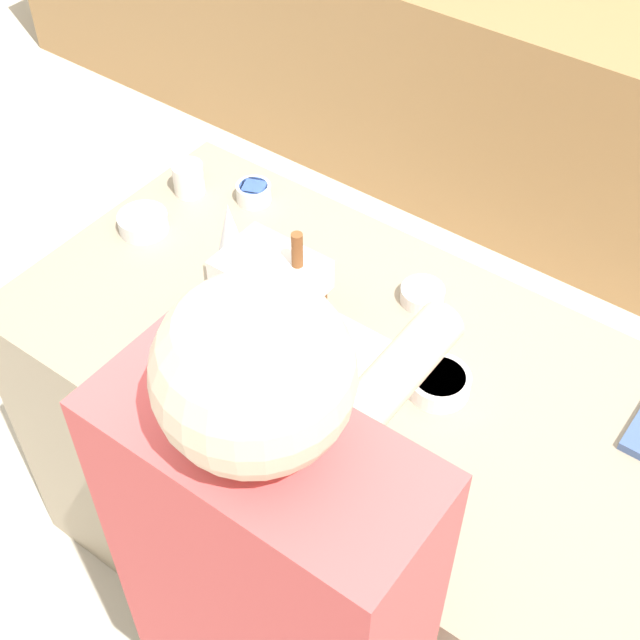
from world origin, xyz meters
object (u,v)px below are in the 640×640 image
(gingerbread_house, at_px, (272,299))
(candy_bowl_center_rear, at_px, (143,222))
(baking_tray, at_px, (274,339))
(candy_bowl_behind_tray, at_px, (422,294))
(decorative_tree, at_px, (233,260))
(mug, at_px, (189,179))
(candy_bowl_far_left, at_px, (439,382))
(candy_bowl_front_corner, at_px, (254,192))

(gingerbread_house, bearing_deg, candy_bowl_center_rear, 168.37)
(baking_tray, xyz_separation_m, candy_bowl_center_rear, (-0.50, 0.10, 0.02))
(candy_bowl_behind_tray, bearing_deg, decorative_tree, -139.85)
(baking_tray, relative_size, candy_bowl_center_rear, 3.75)
(gingerbread_house, relative_size, decorative_tree, 1.01)
(mug, bearing_deg, candy_bowl_far_left, -12.34)
(baking_tray, bearing_deg, decorative_tree, 168.94)
(baking_tray, distance_m, candy_bowl_front_corner, 0.50)
(candy_bowl_far_left, bearing_deg, mug, 167.66)
(mug, bearing_deg, candy_bowl_front_corner, 24.80)
(baking_tray, bearing_deg, candy_bowl_center_rear, 168.35)
(baking_tray, xyz_separation_m, gingerbread_house, (0.00, 0.00, 0.13))
(candy_bowl_far_left, distance_m, candy_bowl_front_corner, 0.77)
(gingerbread_house, distance_m, candy_bowl_front_corner, 0.51)
(candy_bowl_center_rear, bearing_deg, baking_tray, -11.65)
(candy_bowl_behind_tray, bearing_deg, gingerbread_house, -123.44)
(candy_bowl_far_left, bearing_deg, candy_bowl_behind_tray, 129.10)
(decorative_tree, distance_m, candy_bowl_front_corner, 0.42)
(baking_tray, height_order, candy_bowl_front_corner, candy_bowl_front_corner)
(baking_tray, bearing_deg, gingerbread_house, 25.72)
(candy_bowl_front_corner, height_order, mug, mug)
(gingerbread_house, xyz_separation_m, decorative_tree, (-0.13, 0.02, 0.02))
(baking_tray, bearing_deg, mug, 150.72)
(candy_bowl_front_corner, distance_m, candy_bowl_behind_tray, 0.55)
(candy_bowl_front_corner, height_order, candy_bowl_behind_tray, candy_bowl_front_corner)
(baking_tray, xyz_separation_m, mug, (-0.51, 0.29, 0.04))
(candy_bowl_far_left, bearing_deg, candy_bowl_center_rear, 179.36)
(mug, bearing_deg, candy_bowl_center_rear, -87.15)
(candy_bowl_behind_tray, bearing_deg, candy_bowl_far_left, -50.90)
(gingerbread_house, xyz_separation_m, candy_bowl_far_left, (0.37, 0.09, -0.10))
(baking_tray, bearing_deg, candy_bowl_behind_tray, 56.52)
(decorative_tree, bearing_deg, candy_bowl_far_left, 7.85)
(gingerbread_house, distance_m, candy_bowl_center_rear, 0.52)
(candy_bowl_far_left, height_order, candy_bowl_behind_tray, candy_bowl_far_left)
(baking_tray, xyz_separation_m, candy_bowl_behind_tray, (0.20, 0.30, 0.02))
(candy_bowl_behind_tray, bearing_deg, baking_tray, -123.48)
(candy_bowl_far_left, xyz_separation_m, candy_bowl_behind_tray, (-0.17, 0.21, -0.00))
(gingerbread_house, distance_m, candy_bowl_behind_tray, 0.38)
(candy_bowl_far_left, distance_m, candy_bowl_center_rear, 0.87)
(candy_bowl_center_rear, distance_m, candy_bowl_behind_tray, 0.73)
(candy_bowl_center_rear, xyz_separation_m, candy_bowl_behind_tray, (0.70, 0.20, -0.00))
(candy_bowl_far_left, xyz_separation_m, candy_bowl_center_rear, (-0.87, 0.01, -0.00))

